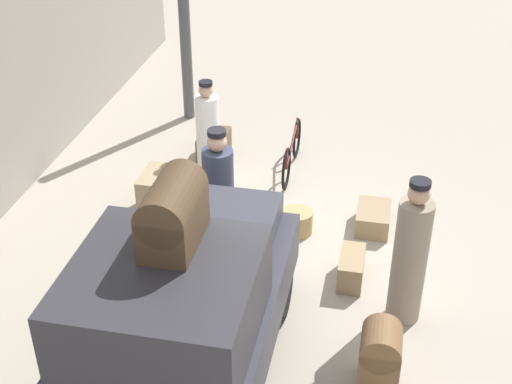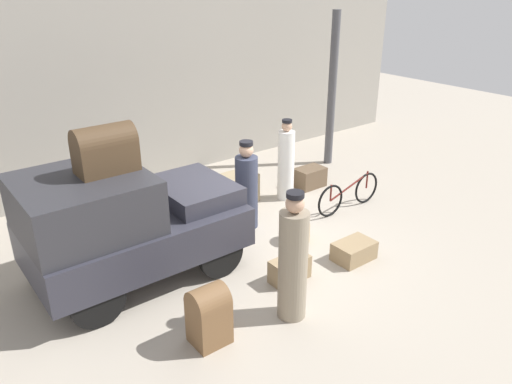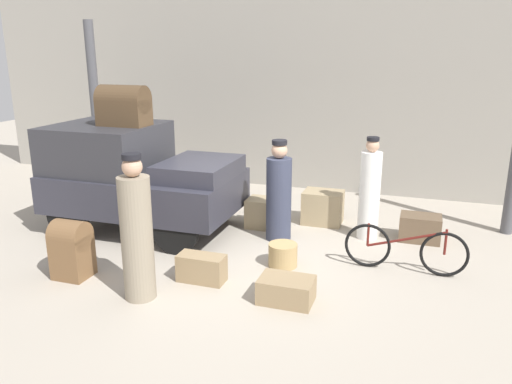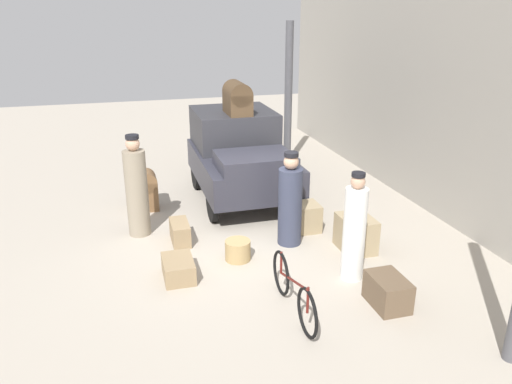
{
  "view_description": "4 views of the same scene",
  "coord_description": "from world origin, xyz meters",
  "px_view_note": "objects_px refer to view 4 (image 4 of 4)",
  "views": [
    {
      "loc": [
        -7.45,
        -1.38,
        5.76
      ],
      "look_at": [
        0.2,
        0.2,
        0.95
      ],
      "focal_mm": 50.0,
      "sensor_mm": 36.0,
      "label": 1
    },
    {
      "loc": [
        -4.6,
        -6.02,
        4.41
      ],
      "look_at": [
        0.2,
        0.2,
        0.95
      ],
      "focal_mm": 35.0,
      "sensor_mm": 36.0,
      "label": 2
    },
    {
      "loc": [
        2.54,
        -6.83,
        3.08
      ],
      "look_at": [
        0.2,
        0.2,
        0.95
      ],
      "focal_mm": 35.0,
      "sensor_mm": 36.0,
      "label": 3
    },
    {
      "loc": [
        8.0,
        -2.0,
        3.96
      ],
      "look_at": [
        0.2,
        0.2,
        0.95
      ],
      "focal_mm": 35.0,
      "sensor_mm": 36.0,
      "label": 4
    }
  ],
  "objects_px": {
    "trunk_large_brown": "(180,232)",
    "trunk_wicker_pale": "(388,292)",
    "porter_standing_middle": "(137,190)",
    "trunk_umber_medium": "(178,269)",
    "bicycle": "(293,291)",
    "wicker_basket": "(238,250)",
    "porter_lifting_near_truck": "(290,203)",
    "suitcase_small_leather": "(356,234)",
    "porter_carrying_trunk": "(354,231)",
    "trunk_barrel_dark": "(147,189)",
    "truck": "(240,154)",
    "trunk_on_truck_roof": "(237,98)",
    "suitcase_tan_flat": "(306,217)"
  },
  "relations": [
    {
      "from": "trunk_large_brown",
      "to": "trunk_wicker_pale",
      "type": "relative_size",
      "value": 0.99
    },
    {
      "from": "porter_standing_middle",
      "to": "trunk_umber_medium",
      "type": "relative_size",
      "value": 2.76
    },
    {
      "from": "bicycle",
      "to": "wicker_basket",
      "type": "distance_m",
      "value": 1.75
    },
    {
      "from": "trunk_wicker_pale",
      "to": "porter_standing_middle",
      "type": "bearing_deg",
      "value": -136.41
    },
    {
      "from": "porter_lifting_near_truck",
      "to": "suitcase_small_leather",
      "type": "distance_m",
      "value": 1.25
    },
    {
      "from": "porter_carrying_trunk",
      "to": "trunk_barrel_dark",
      "type": "xyz_separation_m",
      "value": [
        -3.73,
        -2.83,
        -0.36
      ]
    },
    {
      "from": "truck",
      "to": "wicker_basket",
      "type": "bearing_deg",
      "value": -14.73
    },
    {
      "from": "wicker_basket",
      "to": "porter_lifting_near_truck",
      "type": "distance_m",
      "value": 1.24
    },
    {
      "from": "bicycle",
      "to": "suitcase_small_leather",
      "type": "height_order",
      "value": "bicycle"
    },
    {
      "from": "wicker_basket",
      "to": "porter_standing_middle",
      "type": "xyz_separation_m",
      "value": [
        -1.48,
        -1.51,
        0.69
      ]
    },
    {
      "from": "porter_lifting_near_truck",
      "to": "trunk_barrel_dark",
      "type": "distance_m",
      "value": 3.29
    },
    {
      "from": "wicker_basket",
      "to": "porter_lifting_near_truck",
      "type": "xyz_separation_m",
      "value": [
        -0.36,
        1.03,
        0.59
      ]
    },
    {
      "from": "trunk_wicker_pale",
      "to": "trunk_on_truck_roof",
      "type": "bearing_deg",
      "value": -169.1
    },
    {
      "from": "porter_carrying_trunk",
      "to": "trunk_large_brown",
      "type": "xyz_separation_m",
      "value": [
        -1.97,
        -2.4,
        -0.6
      ]
    },
    {
      "from": "bicycle",
      "to": "porter_standing_middle",
      "type": "bearing_deg",
      "value": -149.52
    },
    {
      "from": "wicker_basket",
      "to": "suitcase_tan_flat",
      "type": "height_order",
      "value": "suitcase_tan_flat"
    },
    {
      "from": "trunk_on_truck_roof",
      "to": "suitcase_tan_flat",
      "type": "bearing_deg",
      "value": 18.93
    },
    {
      "from": "bicycle",
      "to": "porter_carrying_trunk",
      "type": "bearing_deg",
      "value": 118.5
    },
    {
      "from": "trunk_wicker_pale",
      "to": "suitcase_tan_flat",
      "type": "relative_size",
      "value": 1.26
    },
    {
      "from": "trunk_barrel_dark",
      "to": "truck",
      "type": "bearing_deg",
      "value": 95.41
    },
    {
      "from": "truck",
      "to": "bicycle",
      "type": "relative_size",
      "value": 1.87
    },
    {
      "from": "trunk_large_brown",
      "to": "suitcase_small_leather",
      "type": "bearing_deg",
      "value": 68.92
    },
    {
      "from": "porter_carrying_trunk",
      "to": "bicycle",
      "type": "bearing_deg",
      "value": -61.5
    },
    {
      "from": "porter_standing_middle",
      "to": "suitcase_small_leather",
      "type": "xyz_separation_m",
      "value": [
        1.67,
        3.56,
        -0.56
      ]
    },
    {
      "from": "trunk_barrel_dark",
      "to": "trunk_on_truck_roof",
      "type": "bearing_deg",
      "value": 99.24
    },
    {
      "from": "suitcase_small_leather",
      "to": "trunk_barrel_dark",
      "type": "height_order",
      "value": "trunk_barrel_dark"
    },
    {
      "from": "wicker_basket",
      "to": "trunk_barrel_dark",
      "type": "bearing_deg",
      "value": -154.61
    },
    {
      "from": "trunk_large_brown",
      "to": "trunk_wicker_pale",
      "type": "bearing_deg",
      "value": 42.01
    },
    {
      "from": "trunk_wicker_pale",
      "to": "trunk_umber_medium",
      "type": "bearing_deg",
      "value": -119.78
    },
    {
      "from": "trunk_umber_medium",
      "to": "trunk_on_truck_roof",
      "type": "height_order",
      "value": "trunk_on_truck_roof"
    },
    {
      "from": "porter_lifting_near_truck",
      "to": "trunk_large_brown",
      "type": "distance_m",
      "value": 2.03
    },
    {
      "from": "trunk_barrel_dark",
      "to": "trunk_wicker_pale",
      "type": "bearing_deg",
      "value": 33.03
    },
    {
      "from": "trunk_on_truck_roof",
      "to": "trunk_umber_medium",
      "type": "bearing_deg",
      "value": -28.1
    },
    {
      "from": "truck",
      "to": "trunk_wicker_pale",
      "type": "height_order",
      "value": "truck"
    },
    {
      "from": "porter_standing_middle",
      "to": "trunk_wicker_pale",
      "type": "height_order",
      "value": "porter_standing_middle"
    },
    {
      "from": "bicycle",
      "to": "trunk_barrel_dark",
      "type": "xyz_separation_m",
      "value": [
        -4.38,
        -1.64,
        0.09
      ]
    },
    {
      "from": "porter_carrying_trunk",
      "to": "suitcase_small_leather",
      "type": "height_order",
      "value": "porter_carrying_trunk"
    },
    {
      "from": "bicycle",
      "to": "wicker_basket",
      "type": "height_order",
      "value": "bicycle"
    },
    {
      "from": "bicycle",
      "to": "porter_standing_middle",
      "type": "distance_m",
      "value": 3.72
    },
    {
      "from": "suitcase_small_leather",
      "to": "porter_standing_middle",
      "type": "bearing_deg",
      "value": -115.11
    },
    {
      "from": "wicker_basket",
      "to": "trunk_large_brown",
      "type": "height_order",
      "value": "trunk_large_brown"
    },
    {
      "from": "truck",
      "to": "wicker_basket",
      "type": "xyz_separation_m",
      "value": [
        2.88,
        -0.76,
        -0.81
      ]
    },
    {
      "from": "porter_carrying_trunk",
      "to": "trunk_large_brown",
      "type": "relative_size",
      "value": 2.64
    },
    {
      "from": "suitcase_small_leather",
      "to": "trunk_on_truck_roof",
      "type": "relative_size",
      "value": 0.85
    },
    {
      "from": "trunk_umber_medium",
      "to": "trunk_wicker_pale",
      "type": "relative_size",
      "value": 1.03
    },
    {
      "from": "wicker_basket",
      "to": "trunk_wicker_pale",
      "type": "xyz_separation_m",
      "value": [
        1.89,
        1.7,
        0.05
      ]
    },
    {
      "from": "wicker_basket",
      "to": "trunk_wicker_pale",
      "type": "bearing_deg",
      "value": 41.95
    },
    {
      "from": "porter_lifting_near_truck",
      "to": "trunk_wicker_pale",
      "type": "bearing_deg",
      "value": 16.5
    },
    {
      "from": "bicycle",
      "to": "suitcase_small_leather",
      "type": "bearing_deg",
      "value": 131.84
    },
    {
      "from": "porter_standing_middle",
      "to": "trunk_barrel_dark",
      "type": "height_order",
      "value": "porter_standing_middle"
    }
  ]
}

